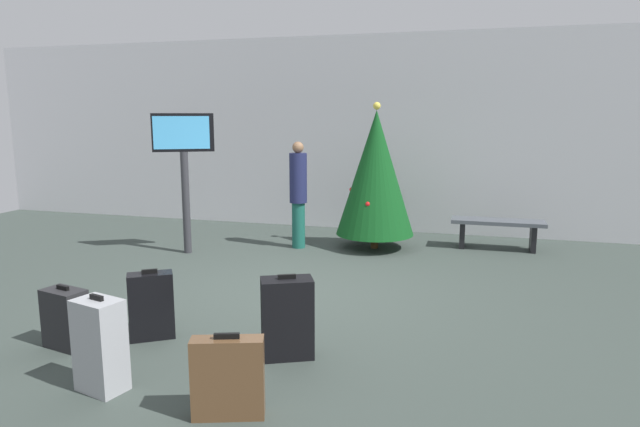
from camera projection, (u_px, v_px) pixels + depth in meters
The scene contains 11 objects.
ground_plane at pixel (294, 291), 6.83m from camera, with size 16.00×16.00×0.00m, color #38423D.
back_wall at pixel (362, 134), 10.36m from camera, with size 16.00×0.20×3.58m, color silver.
holiday_tree at pixel (376, 173), 8.84m from camera, with size 1.25×1.25×2.34m.
flight_info_kiosk at pixel (184, 156), 8.47m from camera, with size 0.85×0.51×2.17m.
waiting_bench at pixel (498, 227), 8.91m from camera, with size 1.45×0.44×0.48m.
traveller_0 at pixel (298, 192), 8.93m from camera, with size 0.40×0.40×1.73m.
suitcase_0 at pixel (287, 318), 4.92m from camera, with size 0.52×0.43×0.76m.
suitcase_1 at pixel (65, 318), 5.15m from camera, with size 0.45×0.32×0.59m.
suitcase_2 at pixel (151, 306), 5.34m from camera, with size 0.46×0.40×0.69m.
suitcase_3 at pixel (100, 345), 4.32m from camera, with size 0.42×0.34×0.78m.
suitcase_4 at pixel (228, 378), 3.94m from camera, with size 0.54×0.32×0.63m.
Camera 1 is at (2.10, -6.22, 2.14)m, focal length 31.10 mm.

